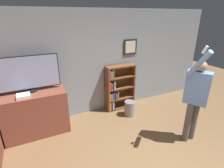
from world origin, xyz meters
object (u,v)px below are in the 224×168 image
person (196,95)px  waste_bin (130,108)px  television (29,73)px  bookshelf (117,89)px  game_console (23,96)px

person → waste_bin: 1.77m
television → waste_bin: 2.60m
bookshelf → game_console: bearing=-171.2°
television → person: 3.44m
game_console → waste_bin: 2.58m
game_console → bookshelf: bookshelf is taller
person → waste_bin: bearing=173.4°
bookshelf → person: size_ratio=0.61×
bookshelf → waste_bin: size_ratio=3.14×
bookshelf → person: bearing=-68.2°
person → game_console: bearing=-148.0°
game_console → bookshelf: (2.33, 0.36, -0.42)m
television → game_console: 0.48m
television → waste_bin: television is taller
person → waste_bin: person is taller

